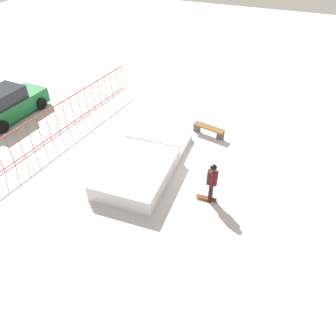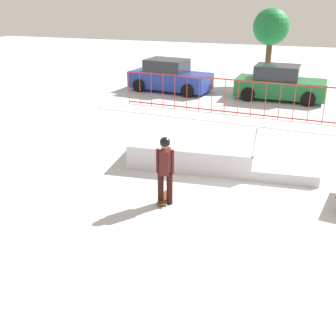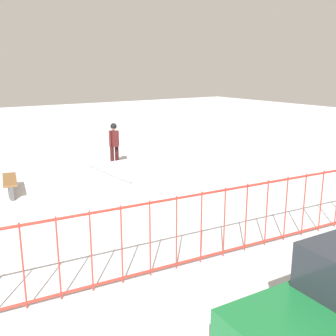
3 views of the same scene
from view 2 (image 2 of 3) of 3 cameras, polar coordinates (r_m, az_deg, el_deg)
name	(u,v)px [view 2 (image 2 of 3)]	position (r m, az deg, el deg)	size (l,w,h in m)	color
ground_plane	(234,171)	(12.49, 8.91, -0.38)	(60.00, 60.00, 0.00)	silver
skate_ramp	(211,150)	(13.08, 5.77, 2.39)	(5.54, 2.91, 0.74)	silver
skater	(165,166)	(10.09, -0.40, 0.31)	(0.44, 0.40, 1.73)	black
skateboard	(165,198)	(10.61, -0.43, -4.03)	(0.28, 0.81, 0.09)	#593314
perimeter_fence	(259,99)	(17.76, 12.09, 9.08)	(11.80, 1.12, 1.50)	#B22D23
parked_car_blue	(169,77)	(22.09, 0.18, 12.16)	(4.32, 2.42, 1.60)	#1E3899
parked_car_green	(279,84)	(21.02, 14.75, 10.85)	(4.19, 2.10, 1.60)	#196B33
distant_tree	(271,28)	(24.17, 13.68, 17.85)	(1.90, 1.90, 3.97)	brown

